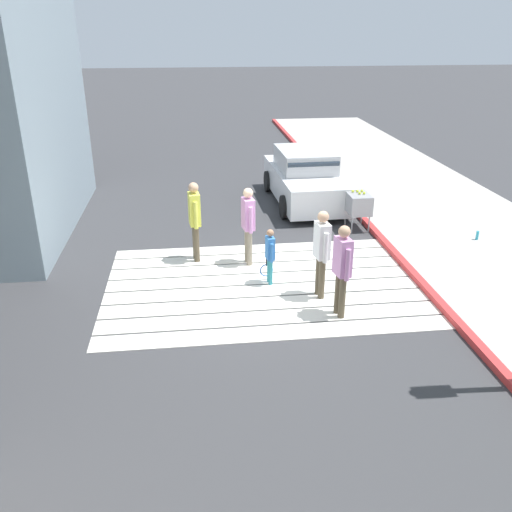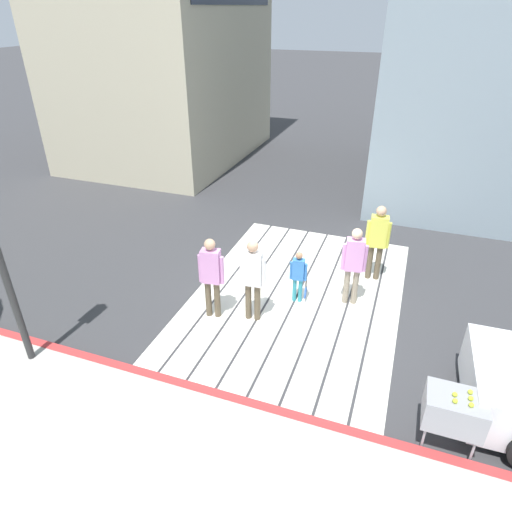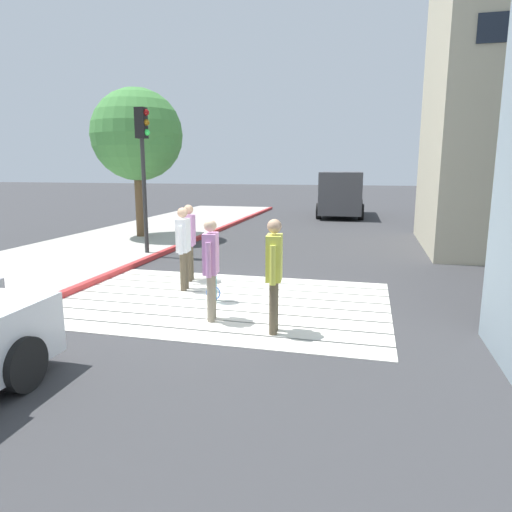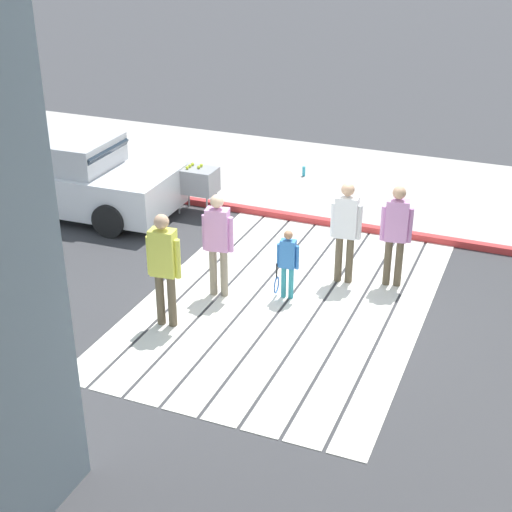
% 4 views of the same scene
% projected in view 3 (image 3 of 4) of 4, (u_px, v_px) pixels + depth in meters
% --- Properties ---
extents(ground_plane, '(120.00, 120.00, 0.00)m').
position_uv_depth(ground_plane, '(222.00, 302.00, 9.01)').
color(ground_plane, '#38383A').
extents(crosswalk_stripes, '(6.40, 4.35, 0.01)m').
position_uv_depth(crosswalk_stripes, '(222.00, 301.00, 9.01)').
color(crosswalk_stripes, silver).
rests_on(crosswalk_stripes, ground).
extents(curb_painted, '(0.16, 40.00, 0.13)m').
position_uv_depth(curb_painted, '(77.00, 288.00, 9.76)').
color(curb_painted, '#BC3333').
rests_on(curb_painted, ground).
extents(van_down_street, '(2.52, 5.28, 2.35)m').
position_uv_depth(van_down_street, '(341.00, 192.00, 24.46)').
color(van_down_street, '#4C4C51').
rests_on(van_down_street, ground).
extents(traffic_light_corner, '(0.39, 0.28, 4.24)m').
position_uv_depth(traffic_light_corner, '(143.00, 152.00, 12.98)').
color(traffic_light_corner, '#2D2D2D').
rests_on(traffic_light_corner, ground).
extents(street_tree, '(3.20, 3.20, 5.32)m').
position_uv_depth(street_tree, '(139.00, 137.00, 16.05)').
color(street_tree, brown).
rests_on(street_tree, ground).
extents(pedestrian_adult_lead, '(0.27, 0.52, 1.78)m').
position_uv_depth(pedestrian_adult_lead, '(183.00, 243.00, 9.66)').
color(pedestrian_adult_lead, brown).
rests_on(pedestrian_adult_lead, ground).
extents(pedestrian_adult_trailing, '(0.28, 0.51, 1.77)m').
position_uv_depth(pedestrian_adult_trailing, '(189.00, 237.00, 10.46)').
color(pedestrian_adult_trailing, brown).
rests_on(pedestrian_adult_trailing, ground).
extents(pedestrian_adult_side, '(0.28, 0.51, 1.76)m').
position_uv_depth(pedestrian_adult_side, '(211.00, 262.00, 7.71)').
color(pedestrian_adult_side, gray).
rests_on(pedestrian_adult_side, ground).
extents(pedestrian_teen_behind, '(0.27, 0.53, 1.83)m').
position_uv_depth(pedestrian_teen_behind, '(274.00, 268.00, 7.11)').
color(pedestrian_teen_behind, brown).
rests_on(pedestrian_teen_behind, ground).
extents(pedestrian_child_with_racket, '(0.28, 0.38, 1.20)m').
position_uv_depth(pedestrian_child_with_racket, '(213.00, 269.00, 8.86)').
color(pedestrian_child_with_racket, teal).
rests_on(pedestrian_child_with_racket, ground).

